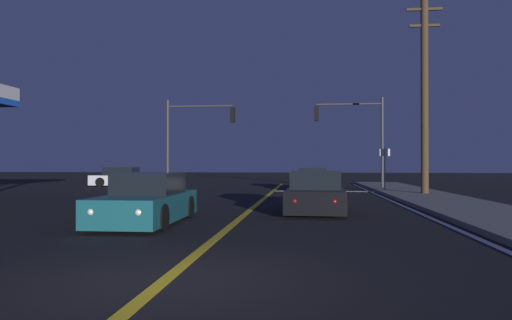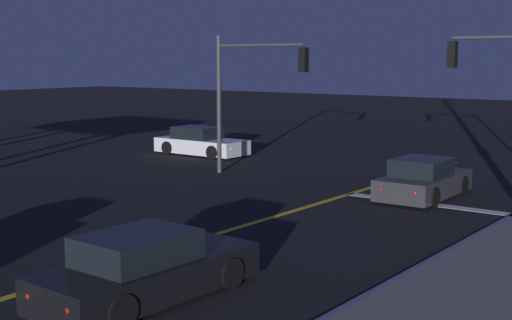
{
  "view_description": "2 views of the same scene",
  "coord_description": "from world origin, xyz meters",
  "px_view_note": "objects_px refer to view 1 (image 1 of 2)",
  "views": [
    {
      "loc": [
        1.91,
        -6.3,
        1.58
      ],
      "look_at": [
        -0.5,
        16.58,
        1.76
      ],
      "focal_mm": 33.55,
      "sensor_mm": 36.0,
      "label": 1
    },
    {
      "loc": [
        11.91,
        0.18,
        4.6
      ],
      "look_at": [
        -1.03,
        17.37,
        1.54
      ],
      "focal_mm": 50.31,
      "sensor_mm": 36.0,
      "label": 2
    }
  ],
  "objects_px": {
    "car_following_oncoming_teal": "(147,201)",
    "street_sign_corner": "(385,162)",
    "traffic_signal_near_right": "(357,128)",
    "car_lead_oncoming_black": "(316,194)",
    "traffic_signal_far_left": "(193,129)",
    "utility_pole_right": "(425,94)",
    "car_far_approaching_charcoal": "(312,181)",
    "car_distant_tail_white": "(124,178)"
  },
  "relations": [
    {
      "from": "car_following_oncoming_teal",
      "to": "street_sign_corner",
      "type": "xyz_separation_m",
      "value": [
        8.57,
        14.78,
        1.07
      ]
    },
    {
      "from": "street_sign_corner",
      "to": "traffic_signal_near_right",
      "type": "bearing_deg",
      "value": 113.78
    },
    {
      "from": "car_lead_oncoming_black",
      "to": "traffic_signal_near_right",
      "type": "bearing_deg",
      "value": 80.57
    },
    {
      "from": "traffic_signal_far_left",
      "to": "street_sign_corner",
      "type": "relative_size",
      "value": 2.23
    },
    {
      "from": "traffic_signal_far_left",
      "to": "utility_pole_right",
      "type": "xyz_separation_m",
      "value": [
        12.64,
        -4.54,
        1.31
      ]
    },
    {
      "from": "car_following_oncoming_teal",
      "to": "street_sign_corner",
      "type": "height_order",
      "value": "street_sign_corner"
    },
    {
      "from": "car_far_approaching_charcoal",
      "to": "car_distant_tail_white",
      "type": "distance_m",
      "value": 13.47
    },
    {
      "from": "car_lead_oncoming_black",
      "to": "traffic_signal_far_left",
      "type": "distance_m",
      "value": 14.93
    },
    {
      "from": "traffic_signal_near_right",
      "to": "utility_pole_right",
      "type": "height_order",
      "value": "utility_pole_right"
    },
    {
      "from": "car_lead_oncoming_black",
      "to": "street_sign_corner",
      "type": "xyz_separation_m",
      "value": [
        4.04,
        11.3,
        1.07
      ]
    },
    {
      "from": "car_distant_tail_white",
      "to": "traffic_signal_near_right",
      "type": "height_order",
      "value": "traffic_signal_near_right"
    },
    {
      "from": "car_far_approaching_charcoal",
      "to": "street_sign_corner",
      "type": "height_order",
      "value": "street_sign_corner"
    },
    {
      "from": "utility_pole_right",
      "to": "car_lead_oncoming_black",
      "type": "bearing_deg",
      "value": -123.69
    },
    {
      "from": "utility_pole_right",
      "to": "car_following_oncoming_teal",
      "type": "bearing_deg",
      "value": -130.57
    },
    {
      "from": "car_following_oncoming_teal",
      "to": "traffic_signal_far_left",
      "type": "xyz_separation_m",
      "value": [
        -2.68,
        16.18,
        3.11
      ]
    },
    {
      "from": "car_following_oncoming_teal",
      "to": "utility_pole_right",
      "type": "height_order",
      "value": "utility_pole_right"
    },
    {
      "from": "car_distant_tail_white",
      "to": "traffic_signal_near_right",
      "type": "distance_m",
      "value": 16.22
    },
    {
      "from": "car_far_approaching_charcoal",
      "to": "street_sign_corner",
      "type": "relative_size",
      "value": 1.73
    },
    {
      "from": "traffic_signal_near_right",
      "to": "car_distant_tail_white",
      "type": "bearing_deg",
      "value": -7.91
    },
    {
      "from": "car_far_approaching_charcoal",
      "to": "utility_pole_right",
      "type": "relative_size",
      "value": 0.44
    },
    {
      "from": "car_distant_tail_white",
      "to": "car_following_oncoming_teal",
      "type": "height_order",
      "value": "same"
    },
    {
      "from": "car_distant_tail_white",
      "to": "street_sign_corner",
      "type": "distance_m",
      "value": 17.73
    },
    {
      "from": "traffic_signal_near_right",
      "to": "street_sign_corner",
      "type": "xyz_separation_m",
      "value": [
        1.23,
        -2.8,
        -2.16
      ]
    },
    {
      "from": "car_lead_oncoming_black",
      "to": "utility_pole_right",
      "type": "height_order",
      "value": "utility_pole_right"
    },
    {
      "from": "car_far_approaching_charcoal",
      "to": "car_lead_oncoming_black",
      "type": "height_order",
      "value": "same"
    },
    {
      "from": "car_far_approaching_charcoal",
      "to": "car_distant_tail_white",
      "type": "xyz_separation_m",
      "value": [
        -12.99,
        3.6,
        0.0
      ]
    },
    {
      "from": "traffic_signal_far_left",
      "to": "street_sign_corner",
      "type": "height_order",
      "value": "traffic_signal_far_left"
    },
    {
      "from": "utility_pole_right",
      "to": "car_far_approaching_charcoal",
      "type": "bearing_deg",
      "value": 139.94
    },
    {
      "from": "car_distant_tail_white",
      "to": "traffic_signal_near_right",
      "type": "xyz_separation_m",
      "value": [
        15.74,
        -2.19,
        3.23
      ]
    },
    {
      "from": "car_distant_tail_white",
      "to": "street_sign_corner",
      "type": "relative_size",
      "value": 1.87
    },
    {
      "from": "car_following_oncoming_teal",
      "to": "traffic_signal_far_left",
      "type": "distance_m",
      "value": 16.7
    },
    {
      "from": "traffic_signal_near_right",
      "to": "utility_pole_right",
      "type": "relative_size",
      "value": 0.58
    },
    {
      "from": "car_distant_tail_white",
      "to": "car_lead_oncoming_black",
      "type": "distance_m",
      "value": 20.8
    },
    {
      "from": "car_following_oncoming_teal",
      "to": "street_sign_corner",
      "type": "relative_size",
      "value": 1.83
    },
    {
      "from": "car_following_oncoming_teal",
      "to": "utility_pole_right",
      "type": "bearing_deg",
      "value": -131.41
    },
    {
      "from": "car_distant_tail_white",
      "to": "traffic_signal_far_left",
      "type": "distance_m",
      "value": 7.45
    },
    {
      "from": "street_sign_corner",
      "to": "car_following_oncoming_teal",
      "type": "bearing_deg",
      "value": -120.09
    },
    {
      "from": "utility_pole_right",
      "to": "street_sign_corner",
      "type": "bearing_deg",
      "value": 114.01
    },
    {
      "from": "car_lead_oncoming_black",
      "to": "traffic_signal_near_right",
      "type": "relative_size",
      "value": 0.83
    },
    {
      "from": "car_far_approaching_charcoal",
      "to": "car_distant_tail_white",
      "type": "bearing_deg",
      "value": 163.13
    },
    {
      "from": "car_distant_tail_white",
      "to": "traffic_signal_far_left",
      "type": "height_order",
      "value": "traffic_signal_far_left"
    },
    {
      "from": "car_following_oncoming_teal",
      "to": "traffic_signal_near_right",
      "type": "relative_size",
      "value": 0.79
    }
  ]
}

